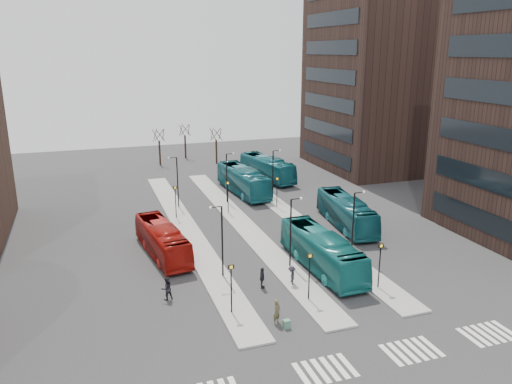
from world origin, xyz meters
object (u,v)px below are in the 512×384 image
object	(u,v)px
teal_bus_a	(321,251)
suitcase	(287,324)
teal_bus_b	(243,180)
commuter_b	(262,278)
teal_bus_c	(346,212)
commuter_c	(292,276)
traveller	(277,312)
teal_bus_d	(267,168)
commuter_a	(167,288)
red_bus	(162,240)

from	to	relation	value
teal_bus_a	suitcase	bearing A→B (deg)	-130.46
teal_bus_b	commuter_b	bearing A→B (deg)	-108.69
teal_bus_b	teal_bus_c	xyz separation A→B (m)	(6.50, -15.81, -0.13)
suitcase	commuter_c	bearing A→B (deg)	60.14
teal_bus_b	traveller	world-z (taller)	teal_bus_b
teal_bus_d	teal_bus_c	bearing A→B (deg)	-97.33
commuter_a	teal_bus_d	bearing A→B (deg)	-139.05
commuter_b	teal_bus_b	bearing A→B (deg)	5.36
red_bus	teal_bus_a	distance (m)	14.48
red_bus	teal_bus_d	size ratio (longest dim) A/B	0.88
teal_bus_c	traveller	bearing A→B (deg)	-124.68
commuter_b	commuter_c	xyz separation A→B (m)	(2.36, -0.37, -0.03)
suitcase	teal_bus_c	xyz separation A→B (m)	(13.70, 16.79, 1.29)
commuter_a	commuter_b	world-z (taller)	commuter_a
teal_bus_a	teal_bus_b	world-z (taller)	teal_bus_b
suitcase	teal_bus_d	world-z (taller)	teal_bus_d
teal_bus_a	teal_bus_d	xyz separation A→B (m)	(6.28, 30.63, 0.04)
teal_bus_d	commuter_c	bearing A→B (deg)	-116.73
teal_bus_a	commuter_b	xyz separation A→B (m)	(-6.04, -1.84, -0.76)
commuter_b	teal_bus_d	bearing A→B (deg)	-1.06
teal_bus_c	commuter_c	bearing A→B (deg)	-127.95
red_bus	teal_bus_a	bearing A→B (deg)	-38.32
commuter_b	commuter_c	size ratio (longest dim) A/B	1.04
suitcase	red_bus	bearing A→B (deg)	107.37
teal_bus_c	teal_bus_d	xyz separation A→B (m)	(-0.97, 21.77, 0.08)
red_bus	commuter_a	size ratio (longest dim) A/B	5.81
teal_bus_c	suitcase	bearing A→B (deg)	-122.56
teal_bus_a	commuter_b	world-z (taller)	teal_bus_a
teal_bus_d	commuter_a	distance (m)	37.52
teal_bus_b	commuter_c	size ratio (longest dim) A/B	7.43
suitcase	teal_bus_a	xyz separation A→B (m)	(6.45, 7.93, 1.33)
commuter_c	red_bus	bearing A→B (deg)	-114.77
teal_bus_a	commuter_b	bearing A→B (deg)	-164.37
red_bus	commuter_c	xyz separation A→B (m)	(8.76, -9.62, -0.64)
teal_bus_c	teal_bus_d	size ratio (longest dim) A/B	0.95
suitcase	commuter_c	distance (m)	6.38
red_bus	teal_bus_b	distance (m)	21.72
teal_bus_b	teal_bus_d	bearing A→B (deg)	42.77
teal_bus_c	teal_bus_d	bearing A→B (deg)	99.20
teal_bus_a	commuter_a	xyz separation A→B (m)	(-13.45, -1.27, -0.72)
teal_bus_c	commuter_c	xyz separation A→B (m)	(-10.92, -11.07, -0.76)
commuter_a	commuter_b	size ratio (longest dim) A/B	1.05
teal_bus_a	commuter_c	size ratio (longest dim) A/B	7.01
commuter_b	red_bus	bearing A→B (deg)	54.39
teal_bus_a	teal_bus_c	bearing A→B (deg)	49.41
traveller	suitcase	bearing A→B (deg)	-96.61
teal_bus_a	commuter_a	world-z (taller)	teal_bus_a
teal_bus_c	traveller	size ratio (longest dim) A/B	6.33
red_bus	teal_bus_c	size ratio (longest dim) A/B	0.92
teal_bus_d	commuter_b	bearing A→B (deg)	-120.64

